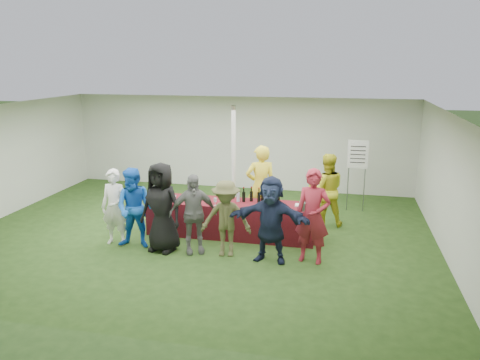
% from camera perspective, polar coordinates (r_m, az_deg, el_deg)
% --- Properties ---
extents(ground, '(60.00, 60.00, 0.00)m').
position_cam_1_polar(ground, '(10.35, -5.00, -6.57)').
color(ground, '#284719').
rests_on(ground, ground).
extents(tent, '(10.00, 10.00, 10.00)m').
position_cam_1_polar(tent, '(10.95, -0.78, 2.02)').
color(tent, white).
rests_on(tent, ground).
extents(serving_table, '(3.60, 0.80, 0.75)m').
position_cam_1_polar(serving_table, '(10.12, -1.11, -4.74)').
color(serving_table, maroon).
rests_on(serving_table, ground).
extents(wine_bottles, '(0.81, 0.14, 0.32)m').
position_cam_1_polar(wine_bottles, '(9.98, 2.54, -2.05)').
color(wine_bottles, black).
rests_on(wine_bottles, serving_table).
extents(wine_glasses, '(1.16, 0.14, 0.16)m').
position_cam_1_polar(wine_glasses, '(9.96, -6.38, -2.21)').
color(wine_glasses, silver).
rests_on(wine_glasses, serving_table).
extents(water_bottle, '(0.07, 0.07, 0.23)m').
position_cam_1_polar(water_bottle, '(10.02, -0.24, -2.07)').
color(water_bottle, silver).
rests_on(water_bottle, serving_table).
extents(bar_towel, '(0.25, 0.18, 0.03)m').
position_cam_1_polar(bar_towel, '(9.82, 7.47, -3.08)').
color(bar_towel, white).
rests_on(bar_towel, serving_table).
extents(dump_bucket, '(0.26, 0.26, 0.18)m').
position_cam_1_polar(dump_bucket, '(9.53, 8.00, -3.16)').
color(dump_bucket, slate).
rests_on(dump_bucket, serving_table).
extents(wine_list_sign, '(0.50, 0.03, 1.80)m').
position_cam_1_polar(wine_list_sign, '(11.90, 14.14, 2.41)').
color(wine_list_sign, slate).
rests_on(wine_list_sign, ground).
extents(staff_pourer, '(0.80, 0.67, 1.88)m').
position_cam_1_polar(staff_pourer, '(10.53, 2.54, -0.78)').
color(staff_pourer, yellow).
rests_on(staff_pourer, ground).
extents(staff_back, '(0.91, 0.77, 1.68)m').
position_cam_1_polar(staff_back, '(10.80, 10.48, -1.19)').
color(staff_back, gold).
rests_on(staff_back, ground).
extents(customer_0, '(0.58, 0.39, 1.58)m').
position_cam_1_polar(customer_0, '(9.87, -15.02, -3.21)').
color(customer_0, white).
rests_on(customer_0, ground).
extents(customer_1, '(0.83, 0.67, 1.64)m').
position_cam_1_polar(customer_1, '(9.60, -12.66, -3.38)').
color(customer_1, blue).
rests_on(customer_1, ground).
extents(customer_2, '(0.97, 0.73, 1.79)m').
position_cam_1_polar(customer_2, '(9.31, -9.54, -3.30)').
color(customer_2, black).
rests_on(customer_2, ground).
extents(customer_3, '(1.01, 0.75, 1.59)m').
position_cam_1_polar(customer_3, '(9.16, -5.75, -4.12)').
color(customer_3, slate).
rests_on(customer_3, ground).
extents(customer_4, '(1.01, 0.64, 1.50)m').
position_cam_1_polar(customer_4, '(8.98, -1.71, -4.72)').
color(customer_4, brown).
rests_on(customer_4, ground).
extents(customer_5, '(1.56, 0.61, 1.64)m').
position_cam_1_polar(customer_5, '(8.73, 3.76, -4.82)').
color(customer_5, '#19223C').
rests_on(customer_5, ground).
extents(customer_6, '(0.71, 0.53, 1.79)m').
position_cam_1_polar(customer_6, '(8.77, 8.85, -4.39)').
color(customer_6, maroon).
rests_on(customer_6, ground).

